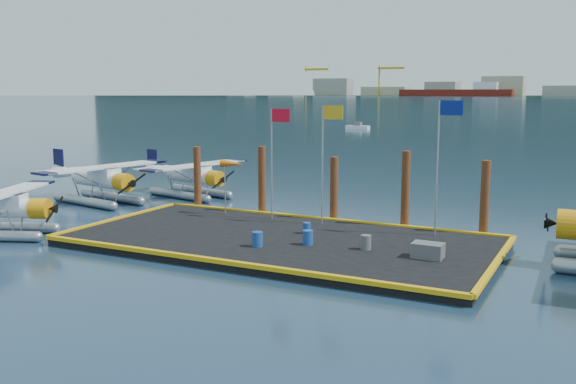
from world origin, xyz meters
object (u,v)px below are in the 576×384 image
piling_4 (485,201)px  drum_2 (366,242)px  crate (428,250)px  piling_1 (262,183)px  flagpole_blue (442,147)px  piling_3 (405,192)px  windsock (232,165)px  flagpole_yellow (326,146)px  seaplane_c (193,178)px  piling_0 (197,179)px  flagpole_red (275,146)px  seaplane_b (101,182)px  drum_5 (307,228)px  piling_2 (334,191)px  drum_3 (257,239)px  drum_1 (308,238)px

piling_4 → drum_2: bearing=-124.6°
crate → piling_1: 12.87m
flagpole_blue → piling_4: size_ratio=1.62×
flagpole_blue → piling_3: flagpole_blue is taller
flagpole_blue → windsock: size_ratio=2.08×
crate → flagpole_yellow: 8.79m
seaplane_c → piling_0: size_ratio=2.20×
flagpole_red → windsock: 2.97m
flagpole_red → piling_1: 3.28m
seaplane_b → drum_5: size_ratio=17.30×
flagpole_yellow → flagpole_red: bearing=180.0°
flagpole_blue → flagpole_red: bearing=180.0°
windsock → piling_2: (5.53, 1.60, -1.33)m
piling_4 → piling_0: bearing=180.0°
seaplane_b → piling_1: 11.82m
piling_4 → crate: bearing=-101.4°
crate → windsock: (-12.32, 4.41, 2.51)m
piling_2 → piling_1: bearing=180.0°
piling_2 → piling_4: (8.00, 0.00, 0.10)m
drum_2 → drum_3: bearing=-159.6°
windsock → crate: bearing=-19.7°
crate → seaplane_c: bearing=151.6°
windsock → flagpole_blue: bearing=-0.0°
windsock → piling_2: bearing=16.1°
drum_5 → crate: crate is taller
piling_4 → flagpole_red: bearing=-171.6°
piling_0 → windsock: bearing=-24.7°
drum_3 → piling_2: size_ratio=0.18×
drum_1 → windsock: size_ratio=0.22×
drum_2 → piling_1: 10.38m
flagpole_red → piling_0: 6.84m
drum_2 → piling_3: (0.02, 5.82, 1.43)m
crate → windsock: size_ratio=0.41×
seaplane_b → piling_1: (11.79, 0.50, 0.64)m
drum_3 → flagpole_blue: size_ratio=0.10×
seaplane_b → piling_0: bearing=105.1°
piling_0 → piling_2: piling_0 is taller
flagpole_yellow → flagpole_blue: bearing=-0.0°
drum_2 → flagpole_blue: size_ratio=0.10×
seaplane_c → drum_3: size_ratio=12.94×
crate → flagpole_red: flagpole_red is taller
drum_3 → windsock: windsock is taller
seaplane_c → crate: seaplane_c is taller
drum_3 → flagpole_yellow: bearing=82.6°
piling_3 → drum_5: bearing=-132.3°
seaplane_b → drum_5: 16.98m
flagpole_red → piling_4: bearing=8.4°
seaplane_b → drum_2: bearing=86.5°
drum_2 → piling_3: size_ratio=0.15×
drum_5 → drum_1: bearing=-63.8°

